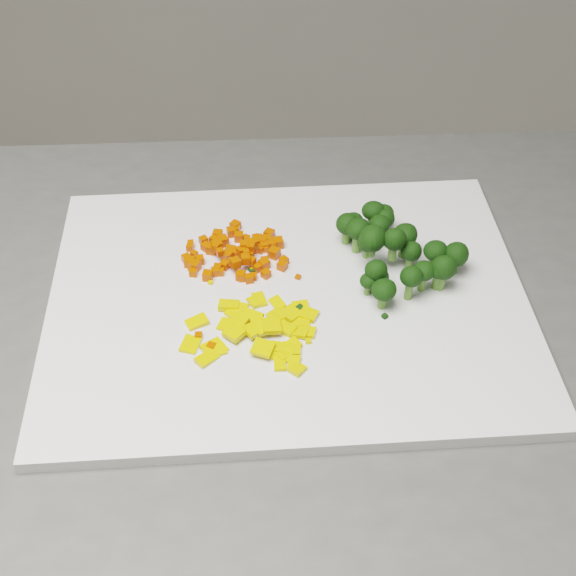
# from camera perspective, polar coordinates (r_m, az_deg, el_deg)

# --- Properties ---
(counter_block) EXTENTS (1.01, 0.80, 0.90)m
(counter_block) POSITION_cam_1_polar(r_m,az_deg,el_deg) (1.12, 0.02, -18.86)
(counter_block) COLOR #4F4F4C
(counter_block) RESTS_ON ground
(cutting_board) EXTENTS (0.52, 0.44, 0.01)m
(cutting_board) POSITION_cam_1_polar(r_m,az_deg,el_deg) (0.76, 0.00, -0.88)
(cutting_board) COLOR white
(cutting_board) RESTS_ON counter_block
(carrot_pile) EXTENTS (0.10, 0.10, 0.03)m
(carrot_pile) POSITION_cam_1_polar(r_m,az_deg,el_deg) (0.79, -3.92, 2.75)
(carrot_pile) COLOR #CA3602
(carrot_pile) RESTS_ON cutting_board
(pepper_pile) EXTENTS (0.12, 0.12, 0.02)m
(pepper_pile) POSITION_cam_1_polar(r_m,az_deg,el_deg) (0.72, -2.52, -2.96)
(pepper_pile) COLOR yellow
(pepper_pile) RESTS_ON cutting_board
(broccoli_pile) EXTENTS (0.12, 0.12, 0.06)m
(broccoli_pile) POSITION_cam_1_polar(r_m,az_deg,el_deg) (0.78, 7.58, 3.10)
(broccoli_pile) COLOR black
(broccoli_pile) RESTS_ON cutting_board
(carrot_cube_0) EXTENTS (0.01, 0.01, 0.01)m
(carrot_cube_0) POSITION_cam_1_polar(r_m,az_deg,el_deg) (0.81, -1.61, 2.83)
(carrot_cube_0) COLOR #CA3602
(carrot_cube_0) RESTS_ON carrot_pile
(carrot_cube_1) EXTENTS (0.01, 0.01, 0.01)m
(carrot_cube_1) POSITION_cam_1_polar(r_m,az_deg,el_deg) (0.79, -6.67, 1.57)
(carrot_cube_1) COLOR #CA3602
(carrot_cube_1) RESTS_ON carrot_pile
(carrot_cube_2) EXTENTS (0.01, 0.01, 0.01)m
(carrot_cube_2) POSITION_cam_1_polar(r_m,az_deg,el_deg) (0.81, -2.14, 3.33)
(carrot_cube_2) COLOR #CA3602
(carrot_cube_2) RESTS_ON carrot_pile
(carrot_cube_3) EXTENTS (0.01, 0.01, 0.01)m
(carrot_cube_3) POSITION_cam_1_polar(r_m,az_deg,el_deg) (0.79, -3.36, 2.66)
(carrot_cube_3) COLOR #CA3602
(carrot_cube_3) RESTS_ON carrot_pile
(carrot_cube_4) EXTENTS (0.01, 0.01, 0.01)m
(carrot_cube_4) POSITION_cam_1_polar(r_m,az_deg,el_deg) (0.80, -5.08, 3.02)
(carrot_cube_4) COLOR #CA3602
(carrot_cube_4) RESTS_ON carrot_pile
(carrot_cube_5) EXTENTS (0.01, 0.01, 0.01)m
(carrot_cube_5) POSITION_cam_1_polar(r_m,az_deg,el_deg) (0.81, -2.52, 2.87)
(carrot_cube_5) COLOR #CA3602
(carrot_cube_5) RESTS_ON carrot_pile
(carrot_cube_6) EXTENTS (0.01, 0.01, 0.01)m
(carrot_cube_6) POSITION_cam_1_polar(r_m,az_deg,el_deg) (0.79, -0.30, 1.94)
(carrot_cube_6) COLOR #CA3602
(carrot_cube_6) RESTS_ON carrot_pile
(carrot_cube_7) EXTENTS (0.01, 0.01, 0.01)m
(carrot_cube_7) POSITION_cam_1_polar(r_m,az_deg,el_deg) (0.81, -1.82, 3.36)
(carrot_cube_7) COLOR #CA3602
(carrot_cube_7) RESTS_ON carrot_pile
(carrot_cube_8) EXTENTS (0.01, 0.01, 0.01)m
(carrot_cube_8) POSITION_cam_1_polar(r_m,az_deg,el_deg) (0.80, -6.99, 1.84)
(carrot_cube_8) COLOR #CA3602
(carrot_cube_8) RESTS_ON carrot_pile
(carrot_cube_9) EXTENTS (0.01, 0.01, 0.01)m
(carrot_cube_9) POSITION_cam_1_polar(r_m,az_deg,el_deg) (0.82, -1.35, 3.85)
(carrot_cube_9) COLOR #CA3602
(carrot_cube_9) RESTS_ON carrot_pile
(carrot_cube_10) EXTENTS (0.01, 0.01, 0.01)m
(carrot_cube_10) POSITION_cam_1_polar(r_m,az_deg,el_deg) (0.82, -2.10, 3.58)
(carrot_cube_10) COLOR #CA3602
(carrot_cube_10) RESTS_ON carrot_pile
(carrot_cube_11) EXTENTS (0.01, 0.01, 0.01)m
(carrot_cube_11) POSITION_cam_1_polar(r_m,az_deg,el_deg) (0.79, -6.77, 1.69)
(carrot_cube_11) COLOR #CA3602
(carrot_cube_11) RESTS_ON carrot_pile
(carrot_cube_12) EXTENTS (0.01, 0.01, 0.01)m
(carrot_cube_12) POSITION_cam_1_polar(r_m,az_deg,el_deg) (0.78, -2.60, 1.91)
(carrot_cube_12) COLOR #CA3602
(carrot_cube_12) RESTS_ON carrot_pile
(carrot_cube_13) EXTENTS (0.01, 0.01, 0.01)m
(carrot_cube_13) POSITION_cam_1_polar(r_m,az_deg,el_deg) (0.79, -5.03, 1.43)
(carrot_cube_13) COLOR #CA3602
(carrot_cube_13) RESTS_ON carrot_pile
(carrot_cube_14) EXTENTS (0.01, 0.01, 0.01)m
(carrot_cube_14) POSITION_cam_1_polar(r_m,az_deg,el_deg) (0.78, -4.02, 1.88)
(carrot_cube_14) COLOR #CA3602
(carrot_cube_14) RESTS_ON carrot_pile
(carrot_cube_15) EXTENTS (0.01, 0.01, 0.01)m
(carrot_cube_15) POSITION_cam_1_polar(r_m,az_deg,el_deg) (0.80, -2.60, 3.13)
(carrot_cube_15) COLOR #CA3602
(carrot_cube_15) RESTS_ON carrot_pile
(carrot_cube_16) EXTENTS (0.01, 0.01, 0.01)m
(carrot_cube_16) POSITION_cam_1_polar(r_m,az_deg,el_deg) (0.82, -5.23, 3.41)
(carrot_cube_16) COLOR #CA3602
(carrot_cube_16) RESTS_ON carrot_pile
(carrot_cube_17) EXTENTS (0.01, 0.01, 0.01)m
(carrot_cube_17) POSITION_cam_1_polar(r_m,az_deg,el_deg) (0.77, -2.78, 0.68)
(carrot_cube_17) COLOR #CA3602
(carrot_cube_17) RESTS_ON carrot_pile
(carrot_cube_18) EXTENTS (0.01, 0.01, 0.01)m
(carrot_cube_18) POSITION_cam_1_polar(r_m,az_deg,el_deg) (0.81, -5.88, 2.93)
(carrot_cube_18) COLOR #CA3602
(carrot_cube_18) RESTS_ON carrot_pile
(carrot_cube_19) EXTENTS (0.01, 0.01, 0.01)m
(carrot_cube_19) POSITION_cam_1_polar(r_m,az_deg,el_deg) (0.79, -4.53, 1.63)
(carrot_cube_19) COLOR #CA3602
(carrot_cube_19) RESTS_ON carrot_pile
(carrot_cube_20) EXTENTS (0.01, 0.01, 0.01)m
(carrot_cube_20) POSITION_cam_1_polar(r_m,az_deg,el_deg) (0.80, -2.96, 2.43)
(carrot_cube_20) COLOR #CA3602
(carrot_cube_20) RESTS_ON carrot_pile
(carrot_cube_21) EXTENTS (0.01, 0.01, 0.01)m
(carrot_cube_21) POSITION_cam_1_polar(r_m,az_deg,el_deg) (0.78, -6.75, 1.10)
(carrot_cube_21) COLOR #CA3602
(carrot_cube_21) RESTS_ON carrot_pile
(carrot_cube_22) EXTENTS (0.01, 0.01, 0.01)m
(carrot_cube_22) POSITION_cam_1_polar(r_m,az_deg,el_deg) (0.78, -3.76, 1.80)
(carrot_cube_22) COLOR #CA3602
(carrot_cube_22) RESTS_ON carrot_pile
(carrot_cube_23) EXTENTS (0.01, 0.01, 0.01)m
(carrot_cube_23) POSITION_cam_1_polar(r_m,az_deg,el_deg) (0.81, -1.98, 2.79)
(carrot_cube_23) COLOR #CA3602
(carrot_cube_23) RESTS_ON carrot_pile
(carrot_cube_24) EXTENTS (0.01, 0.01, 0.01)m
(carrot_cube_24) POSITION_cam_1_polar(r_m,az_deg,el_deg) (0.80, -3.10, 3.02)
(carrot_cube_24) COLOR #CA3602
(carrot_cube_24) RESTS_ON carrot_pile
(carrot_cube_25) EXTENTS (0.01, 0.01, 0.01)m
(carrot_cube_25) POSITION_cam_1_polar(r_m,az_deg,el_deg) (0.82, -2.99, 3.56)
(carrot_cube_25) COLOR #CA3602
(carrot_cube_25) RESTS_ON carrot_pile
(carrot_cube_26) EXTENTS (0.01, 0.01, 0.01)m
(carrot_cube_26) POSITION_cam_1_polar(r_m,az_deg,el_deg) (0.78, -3.03, 2.07)
(carrot_cube_26) COLOR #CA3602
(carrot_cube_26) RESTS_ON carrot_pile
(carrot_cube_27) EXTENTS (0.01, 0.01, 0.01)m
(carrot_cube_27) POSITION_cam_1_polar(r_m,az_deg,el_deg) (0.82, -1.50, 3.43)
(carrot_cube_27) COLOR #CA3602
(carrot_cube_27) RESTS_ON carrot_pile
(carrot_cube_28) EXTENTS (0.01, 0.01, 0.01)m
(carrot_cube_28) POSITION_cam_1_polar(r_m,az_deg,el_deg) (0.78, -2.18, 1.45)
(carrot_cube_28) COLOR #CA3602
(carrot_cube_28) RESTS_ON carrot_pile
(carrot_cube_29) EXTENTS (0.01, 0.01, 0.01)m
(carrot_cube_29) POSITION_cam_1_polar(r_m,az_deg,el_deg) (0.83, -4.04, 4.00)
(carrot_cube_29) COLOR #CA3602
(carrot_cube_29) RESTS_ON carrot_pile
(carrot_cube_30) EXTENTS (0.01, 0.01, 0.01)m
(carrot_cube_30) POSITION_cam_1_polar(r_m,az_deg,el_deg) (0.82, -5.03, 3.76)
(carrot_cube_30) COLOR #CA3602
(carrot_cube_30) RESTS_ON carrot_pile
(carrot_cube_31) EXTENTS (0.01, 0.01, 0.01)m
(carrot_cube_31) POSITION_cam_1_polar(r_m,az_deg,el_deg) (0.82, -6.03, 3.38)
(carrot_cube_31) COLOR #CA3602
(carrot_cube_31) RESTS_ON carrot_pile
(carrot_cube_32) EXTENTS (0.01, 0.01, 0.01)m
(carrot_cube_32) POSITION_cam_1_polar(r_m,az_deg,el_deg) (0.83, -3.73, 4.17)
(carrot_cube_32) COLOR #CA3602
(carrot_cube_32) RESTS_ON carrot_pile
(carrot_cube_33) EXTENTS (0.01, 0.01, 0.01)m
(carrot_cube_33) POSITION_cam_1_polar(r_m,az_deg,el_deg) (0.78, -4.82, 1.14)
(carrot_cube_33) COLOR #CA3602
(carrot_cube_33) RESTS_ON carrot_pile
(carrot_cube_34) EXTENTS (0.01, 0.01, 0.01)m
(carrot_cube_34) POSITION_cam_1_polar(r_m,az_deg,el_deg) (0.81, -6.68, 2.40)
(carrot_cube_34) COLOR #CA3602
(carrot_cube_34) RESTS_ON carrot_pile
(carrot_cube_35) EXTENTS (0.01, 0.01, 0.01)m
(carrot_cube_35) POSITION_cam_1_polar(r_m,az_deg,el_deg) (0.81, -1.10, 3.10)
(carrot_cube_35) COLOR #CA3602
(carrot_cube_35) RESTS_ON carrot_pile
(carrot_cube_36) EXTENTS (0.01, 0.01, 0.01)m
(carrot_cube_36) POSITION_cam_1_polar(r_m,az_deg,el_deg) (0.81, -0.71, 3.23)
(carrot_cube_36) COLOR #CA3602
(carrot_cube_36) RESTS_ON carrot_pile
(carrot_cube_37) EXTENTS (0.01, 0.01, 0.01)m
(carrot_cube_37) POSITION_cam_1_polar(r_m,az_deg,el_deg) (0.80, -5.17, 2.92)
(carrot_cube_37) COLOR #CA3602
(carrot_cube_37) RESTS_ON carrot_pile
(carrot_cube_38) EXTENTS (0.01, 0.01, 0.01)m
(carrot_cube_38) POSITION_cam_1_polar(r_m,az_deg,el_deg) (0.82, -6.93, 3.15)
(carrot_cube_38) COLOR #CA3602
(carrot_cube_38) RESTS_ON carrot_pile
(carrot_cube_39) EXTENTS (0.01, 0.01, 0.01)m
(carrot_cube_39) POSITION_cam_1_polar(r_m,az_deg,el_deg) (0.78, -3.30, 0.75)
(carrot_cube_39) COLOR #CA3602
(carrot_cube_39) RESTS_ON carrot_pile
(carrot_cube_40) EXTENTS (0.01, 0.01, 0.01)m
(carrot_cube_40) POSITION_cam_1_polar(r_m,az_deg,el_deg) (0.80, -4.11, 2.62)
(carrot_cube_40) COLOR #CA3602
(carrot_cube_40) RESTS_ON carrot_pile
(carrot_cube_41) EXTENTS (0.01, 0.01, 0.01)m
(carrot_cube_41) POSITION_cam_1_polar(r_m,az_deg,el_deg) (0.82, -2.33, 3.59)
(carrot_cube_41) COLOR #CA3602
(carrot_cube_41) RESTS_ON carrot_pile
(carrot_cube_42) EXTENTS (0.01, 0.01, 0.01)m
(carrot_cube_42) POSITION_cam_1_polar(r_m,az_deg,el_deg) (0.80, -3.60, 2.50)
(carrot_cube_42) COLOR #CA3602
(carrot_cube_42) RESTS_ON carrot_pile
(carrot_cube_43) EXTENTS (0.01, 0.01, 0.01)m
(carrot_cube_43) POSITION_cam_1_polar(r_m,az_deg,el_deg) (0.80, -2.86, 2.38)
(carrot_cube_43) COLOR #CA3602
(carrot_cube_43) RESTS_ON carrot_pile
(carrot_cube_44) EXTENTS (0.01, 0.01, 0.01)m
(carrot_cube_44) POSITION_cam_1_polar(r_m,az_deg,el_deg) (0.79, -2.67, 2.91)
(carrot_cube_44) COLOR #CA3602
(carrot_cube_44) RESTS_ON carrot_pile
(carrot_cube_45) EXTENTS (0.01, 0.01, 0.01)m
(carrot_cube_45) POSITION_cam_1_polar(r_m,az_deg,el_deg) (0.78, -1.58, 1.00)
(carrot_cube_45) COLOR #CA3602
(carrot_cube_45) RESTS_ON carrot_pile
(carrot_cube_46) EXTENTS (0.01, 0.01, 0.01)m
(carrot_cube_46) POSITION_cam_1_polar(r_m,az_deg,el_deg) (0.80, -2.83, 2.39)
(carrot_cube_46) COLOR #CA3602
(carrot_cube_46) RESTS_ON carrot_pile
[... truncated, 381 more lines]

